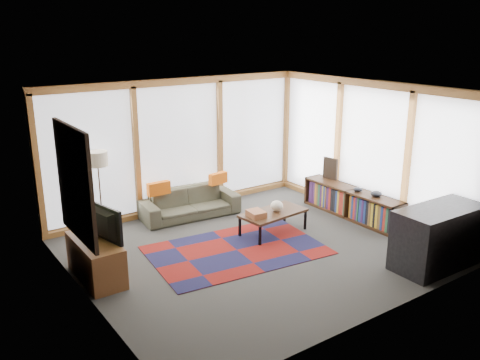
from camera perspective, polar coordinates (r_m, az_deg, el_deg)
ground at (r=8.42m, az=1.58°, el=-7.83°), size 5.50×5.50×0.00m
room_envelope at (r=8.63m, az=2.08°, el=3.60°), size 5.52×5.02×2.62m
rug at (r=8.39m, az=-0.37°, el=-7.88°), size 2.97×2.09×0.01m
sofa at (r=9.80m, az=-5.66°, el=-2.57°), size 1.93×0.91×0.55m
pillow_left at (r=9.45m, az=-9.12°, el=-0.93°), size 0.43×0.13×0.24m
pillow_right at (r=9.98m, az=-2.49°, el=0.18°), size 0.41×0.18×0.22m
floor_lamp at (r=9.27m, az=-15.44°, el=-1.26°), size 0.37×0.37×1.46m
coffee_table at (r=9.02m, az=3.74°, el=-4.77°), size 1.25×0.71×0.40m
book_stack at (r=8.70m, az=1.83°, el=-3.81°), size 0.28×0.34×0.11m
vase at (r=8.96m, az=4.14°, el=-2.92°), size 0.27×0.27×0.19m
bookshelf at (r=9.95m, az=12.44°, el=-2.55°), size 0.41×2.24×0.56m
bowl_a at (r=9.52m, az=15.05°, el=-1.50°), size 0.22×0.22×0.10m
bowl_b at (r=9.72m, az=13.10°, el=-1.04°), size 0.20×0.20×0.08m
shelf_picture at (r=10.39m, az=10.10°, el=1.29°), size 0.09×0.33×0.43m
tv_console at (r=7.70m, az=-15.88°, el=-8.58°), size 0.49×1.18×0.59m
television at (r=7.48m, az=-15.75°, el=-4.70°), size 0.31×0.90×0.52m
bar_counter at (r=8.29m, az=21.40°, el=-5.98°), size 1.49×0.72×0.93m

